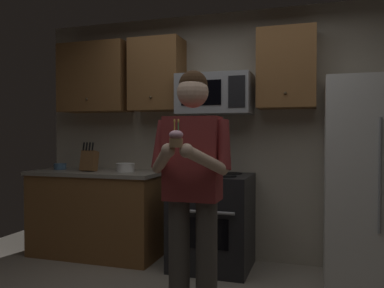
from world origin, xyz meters
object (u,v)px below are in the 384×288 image
at_px(knife_block, 89,161).
at_px(bowl_large_white, 125,167).
at_px(person, 192,181).
at_px(bowl_small_colored, 60,166).
at_px(cupcake, 176,138).
at_px(microwave, 215,94).
at_px(oven_range, 212,221).
at_px(refrigerator, 380,183).

relative_size(knife_block, bowl_large_white, 1.60).
bearing_deg(person, bowl_small_colored, 148.17).
bearing_deg(cupcake, knife_block, 136.29).
distance_m(microwave, bowl_large_white, 1.22).
bearing_deg(bowl_large_white, knife_block, -173.66).
height_order(bowl_large_white, bowl_small_colored, bowl_large_white).
bearing_deg(bowl_small_colored, oven_range, -1.88).
relative_size(microwave, refrigerator, 0.41).
distance_m(microwave, knife_block, 1.53).
xyz_separation_m(bowl_small_colored, cupcake, (1.96, -1.54, 0.34)).
bearing_deg(person, microwave, 97.17).
distance_m(oven_range, person, 1.28).
distance_m(knife_block, bowl_large_white, 0.42).
distance_m(microwave, cupcake, 1.67).
distance_m(bowl_small_colored, person, 2.30).
bearing_deg(knife_block, bowl_small_colored, 168.51).
relative_size(oven_range, person, 0.53).
bearing_deg(oven_range, cupcake, -83.83).
relative_size(refrigerator, bowl_large_white, 9.02).
bearing_deg(person, knife_block, 143.50).
height_order(knife_block, bowl_small_colored, knife_block).
bearing_deg(cupcake, bowl_large_white, 126.56).
xyz_separation_m(microwave, bowl_small_colored, (-1.80, -0.06, -0.77)).
relative_size(oven_range, bowl_small_colored, 6.52).
height_order(bowl_large_white, cupcake, cupcake).
xyz_separation_m(oven_range, knife_block, (-1.36, -0.03, 0.57)).
bearing_deg(refrigerator, microwave, 173.97).
xyz_separation_m(knife_block, cupcake, (1.52, -1.45, 0.26)).
relative_size(oven_range, microwave, 1.26).
height_order(knife_block, person, person).
distance_m(person, cupcake, 0.44).
xyz_separation_m(oven_range, refrigerator, (1.50, -0.04, 0.44)).
bearing_deg(bowl_small_colored, knife_block, -11.49).
height_order(microwave, bowl_large_white, microwave).
height_order(knife_block, cupcake, cupcake).
relative_size(microwave, bowl_large_white, 3.71).
relative_size(oven_range, bowl_large_white, 4.67).
xyz_separation_m(oven_range, microwave, (0.00, 0.12, 1.26)).
relative_size(refrigerator, cupcake, 10.35).
bearing_deg(cupcake, bowl_small_colored, 141.73).
distance_m(bowl_large_white, cupcake, 1.90).
height_order(bowl_large_white, person, person).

